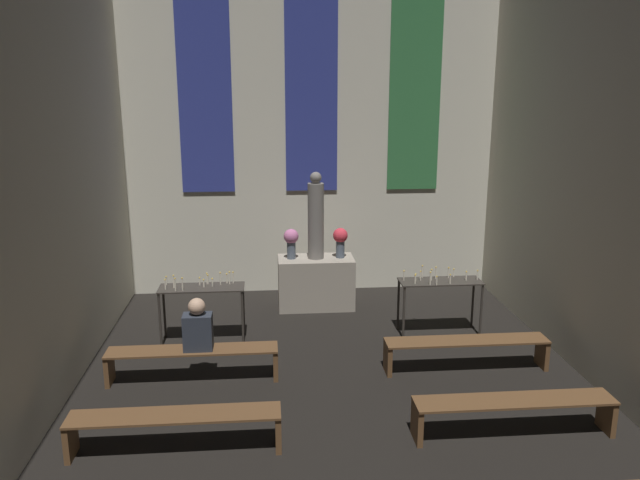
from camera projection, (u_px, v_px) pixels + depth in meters
wall_back at (311, 129)px, 10.83m from camera, size 6.65×0.16×5.76m
altar at (316, 282)px, 10.47m from camera, size 1.25×0.66×0.85m
statue at (316, 218)px, 10.20m from camera, size 0.27×0.27×1.44m
flower_vase_left at (291, 240)px, 10.26m from camera, size 0.24×0.24×0.50m
flower_vase_right at (340, 239)px, 10.32m from camera, size 0.24×0.24×0.50m
candle_rack_left at (202, 294)px, 9.00m from camera, size 1.22×0.45×1.01m
candle_rack_right at (440, 288)px, 9.29m from camera, size 1.22×0.45×1.02m
pew_third_left at (175, 424)px, 6.28m from camera, size 2.13×0.36×0.42m
pew_third_right at (514, 408)px, 6.58m from camera, size 2.13×0.36×0.42m
pew_back_left at (193, 357)px, 7.83m from camera, size 2.13×0.36×0.42m
pew_back_right at (466, 347)px, 8.13m from camera, size 2.13×0.36×0.42m
person_seated at (198, 327)px, 7.74m from camera, size 0.36×0.24×0.67m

